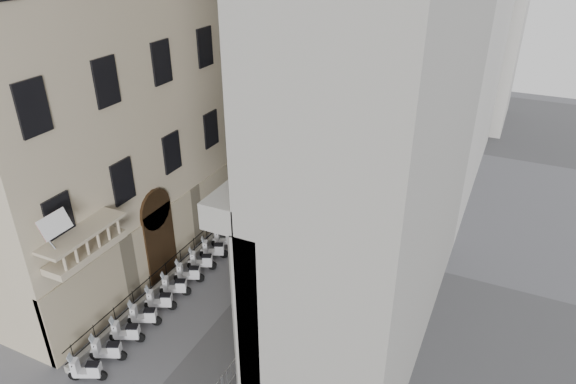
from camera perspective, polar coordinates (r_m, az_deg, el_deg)
name	(u,v)px	position (r m, az deg, el deg)	size (l,w,h in m)	color
iron_fence	(226,228)	(35.05, -6.87, -3.98)	(0.30, 28.00, 1.40)	black
blue_awning	(381,202)	(38.58, 10.25, -1.07)	(1.60, 3.00, 3.00)	navy
flag	(89,361)	(27.15, -21.27, -17.09)	(1.00, 1.40, 8.20)	#9E0C11
scooter_0	(89,380)	(26.29, -21.19, -18.87)	(0.56, 1.40, 1.50)	silver
scooter_1	(110,360)	(26.88, -19.18, -17.20)	(0.56, 1.40, 1.50)	silver
scooter_2	(129,342)	(27.51, -17.29, -15.58)	(0.56, 1.40, 1.50)	silver
scooter_3	(146,325)	(28.20, -15.52, -14.03)	(0.56, 1.40, 1.50)	silver
scooter_4	(162,309)	(28.92, -13.86, -12.54)	(0.56, 1.40, 1.50)	silver
scooter_5	(176,295)	(29.69, -12.30, -11.11)	(0.56, 1.40, 1.50)	silver
scooter_6	(190,282)	(30.50, -10.83, -9.76)	(0.56, 1.40, 1.50)	silver
scooter_7	(203,269)	(31.34, -9.46, -8.46)	(0.56, 1.40, 1.50)	silver
scooter_8	(215,258)	(32.21, -8.16, -7.24)	(0.56, 1.40, 1.50)	silver
scooter_9	(226,247)	(33.11, -6.94, -6.07)	(0.56, 1.40, 1.50)	silver
scooter_10	(236,237)	(34.04, -5.79, -4.97)	(0.56, 1.40, 1.50)	silver
scooter_11	(246,227)	(34.99, -4.70, -3.92)	(0.56, 1.40, 1.50)	silver
scooter_12	(255,218)	(35.97, -3.68, -2.93)	(0.56, 1.40, 1.50)	silver
scooter_13	(264,210)	(36.96, -2.71, -1.99)	(0.56, 1.40, 1.50)	silver
scooter_14	(272,202)	(37.98, -1.80, -1.09)	(0.56, 1.40, 1.50)	silver
barrier_1	(237,374)	(25.04, -5.65, -19.47)	(0.60, 2.40, 1.10)	#B4B6BC
barrier_2	(263,338)	(26.55, -2.84, -15.93)	(0.60, 2.40, 1.10)	#B4B6BC
barrier_3	(284,308)	(28.20, -0.43, -12.77)	(0.60, 2.40, 1.10)	#B4B6BC
barrier_4	(303,282)	(29.97, 1.66, -9.95)	(0.60, 2.40, 1.10)	#B4B6BC
barrier_5	(319,259)	(31.83, 3.48, -7.44)	(0.60, 2.40, 1.10)	#B4B6BC
barrier_6	(333,239)	(33.78, 5.07, -5.21)	(0.60, 2.40, 1.10)	#B4B6BC
barrier_7	(346,221)	(35.80, 6.48, -3.22)	(0.60, 2.40, 1.10)	#B4B6BC
security_tent	(279,170)	(36.19, -1.03, 2.41)	(4.16, 4.16, 3.38)	silver
street_lamp	(286,135)	(35.58, -0.27, 6.35)	(2.68, 1.38, 8.88)	gray
info_kiosk	(244,206)	(35.44, -4.91, -1.59)	(0.41, 0.97, 2.00)	black
pedestrian_a	(309,197)	(36.53, 2.38, -0.58)	(0.73, 0.48, 1.99)	#0D1436
pedestrian_b	(356,163)	(42.23, 7.61, 3.24)	(0.94, 0.73, 1.92)	black
pedestrian_c	(369,151)	(44.80, 9.02, 4.47)	(0.85, 0.55, 1.73)	black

